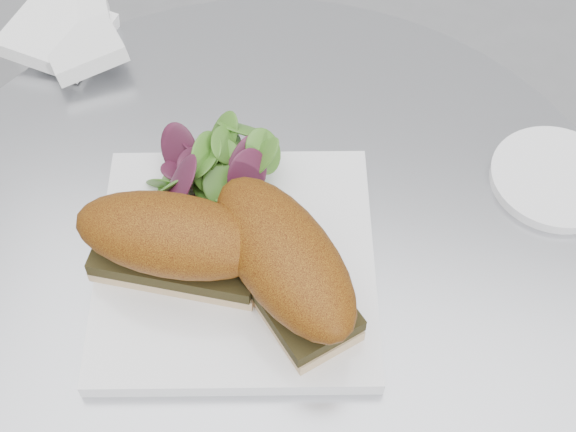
% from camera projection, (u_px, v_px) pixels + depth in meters
% --- Properties ---
extents(table, '(0.70, 0.70, 0.73)m').
position_uv_depth(table, '(269.00, 362.00, 0.93)').
color(table, '#A2A4A9').
rests_on(table, ground).
extents(plate, '(0.30, 0.30, 0.02)m').
position_uv_depth(plate, '(236.00, 263.00, 0.72)').
color(plate, white).
rests_on(plate, table).
extents(sandwich_left, '(0.17, 0.08, 0.08)m').
position_uv_depth(sandwich_left, '(174.00, 241.00, 0.67)').
color(sandwich_left, beige).
rests_on(sandwich_left, plate).
extents(sandwich_right, '(0.18, 0.18, 0.08)m').
position_uv_depth(sandwich_right, '(284.00, 262.00, 0.66)').
color(sandwich_right, beige).
rests_on(sandwich_right, plate).
extents(salad, '(0.11, 0.11, 0.05)m').
position_uv_depth(salad, '(207.00, 168.00, 0.74)').
color(salad, '#527C28').
rests_on(salad, plate).
extents(napkin, '(0.18, 0.18, 0.02)m').
position_uv_depth(napkin, '(73.00, 47.00, 0.88)').
color(napkin, white).
rests_on(napkin, table).
extents(saucer, '(0.13, 0.13, 0.01)m').
position_uv_depth(saucer, '(555.00, 178.00, 0.78)').
color(saucer, white).
rests_on(saucer, table).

